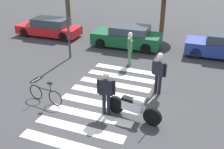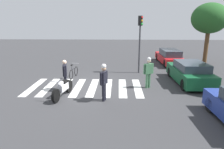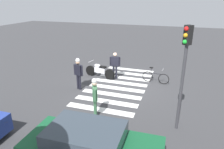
% 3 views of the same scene
% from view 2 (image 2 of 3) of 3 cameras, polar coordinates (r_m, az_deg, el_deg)
% --- Properties ---
extents(ground_plane, '(60.00, 60.00, 0.00)m').
position_cam_2_polar(ground_plane, '(12.56, -7.39, -3.54)').
color(ground_plane, '#38383A').
extents(police_motorcycle, '(2.22, 0.72, 1.06)m').
position_cam_2_polar(police_motorcycle, '(11.12, -13.54, -3.75)').
color(police_motorcycle, black).
rests_on(police_motorcycle, ground_plane).
extents(leaning_bicycle, '(1.71, 0.46, 1.00)m').
position_cam_2_polar(leaning_bicycle, '(14.65, -10.62, 0.58)').
color(leaning_bicycle, black).
rests_on(leaning_bicycle, ground_plane).
extents(officer_on_foot, '(0.67, 0.36, 1.91)m').
position_cam_2_polar(officer_on_foot, '(10.13, -2.28, -1.34)').
color(officer_on_foot, black).
rests_on(officer_on_foot, ground_plane).
extents(officer_by_motorcycle, '(0.69, 0.29, 1.79)m').
position_cam_2_polar(officer_by_motorcycle, '(11.96, -12.94, 0.41)').
color(officer_by_motorcycle, black).
rests_on(officer_by_motorcycle, ground_plane).
extents(pedestrian_bystander, '(0.41, 0.63, 1.87)m').
position_cam_2_polar(pedestrian_bystander, '(12.26, 10.10, 1.23)').
color(pedestrian_bystander, '#3F724C').
rests_on(pedestrian_bystander, ground_plane).
extents(crosswalk_stripes, '(3.45, 6.75, 0.01)m').
position_cam_2_polar(crosswalk_stripes, '(12.56, -7.39, -3.52)').
color(crosswalk_stripes, silver).
rests_on(crosswalk_stripes, ground_plane).
extents(car_red_convertible, '(4.69, 1.78, 1.34)m').
position_cam_2_polar(car_red_convertible, '(19.66, 15.66, 4.76)').
color(car_red_convertible, black).
rests_on(car_red_convertible, ground_plane).
extents(car_green_compact, '(4.39, 1.97, 1.40)m').
position_cam_2_polar(car_green_compact, '(14.02, 20.79, 0.45)').
color(car_green_compact, black).
rests_on(car_green_compact, ground_plane).
extents(traffic_light_pole, '(0.34, 0.35, 4.23)m').
position_cam_2_polar(traffic_light_pole, '(15.47, 7.81, 10.74)').
color(traffic_light_pole, '#38383D').
rests_on(traffic_light_pole, ground_plane).
extents(street_tree_near, '(3.15, 3.15, 5.41)m').
position_cam_2_polar(street_tree_near, '(20.77, 25.47, 13.84)').
color(street_tree_near, brown).
rests_on(street_tree_near, ground_plane).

